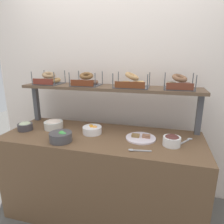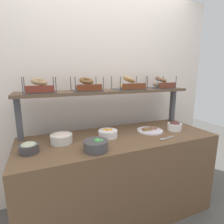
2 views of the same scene
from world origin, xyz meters
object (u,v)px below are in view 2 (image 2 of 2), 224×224
at_px(bowl_potato_salad, 61,138).
at_px(serving_spoon_by_edge, 165,138).
at_px(bowl_veggie_mix, 96,145).
at_px(bowl_chocolate_spread, 175,126).
at_px(bagel_basket_cinnamon_raisin, 87,86).
at_px(bagel_basket_everything, 39,87).
at_px(serving_spoon_near_plate, 176,125).
at_px(bagel_basket_sesame, 129,85).
at_px(bowl_fruit_salad, 108,133).
at_px(serving_plate_white, 150,130).
at_px(bagel_basket_poppy, 161,84).
at_px(bowl_tuna_salad, 29,148).

bearing_deg(bowl_potato_salad, serving_spoon_by_edge, -17.80).
bearing_deg(bowl_veggie_mix, bowl_potato_salad, 130.66).
relative_size(bowl_chocolate_spread, bagel_basket_cinnamon_raisin, 0.51).
relative_size(bowl_potato_salad, bagel_basket_everything, 0.66).
xyz_separation_m(serving_spoon_near_plate, bagel_basket_sesame, (-0.54, 0.17, 0.47)).
height_order(bowl_veggie_mix, bagel_basket_cinnamon_raisin, bagel_basket_cinnamon_raisin).
bearing_deg(bagel_basket_everything, bowl_chocolate_spread, -13.42).
relative_size(bowl_fruit_salad, serving_spoon_by_edge, 1.02).
relative_size(bowl_potato_salad, serving_spoon_near_plate, 1.26).
xyz_separation_m(bowl_chocolate_spread, serving_spoon_by_edge, (-0.27, -0.18, -0.04)).
relative_size(bowl_chocolate_spread, bagel_basket_sesame, 0.45).
relative_size(bowl_fruit_salad, serving_plate_white, 0.68).
bearing_deg(bowl_chocolate_spread, bagel_basket_everything, 166.58).
height_order(serving_spoon_by_edge, bagel_basket_poppy, bagel_basket_poppy).
xyz_separation_m(bowl_tuna_salad, bowl_potato_salad, (0.26, 0.11, 0.01)).
height_order(bowl_potato_salad, serving_spoon_near_plate, bowl_potato_salad).
distance_m(bowl_potato_salad, bagel_basket_sesame, 0.90).
bearing_deg(bowl_veggie_mix, bowl_tuna_salad, 162.07).
bearing_deg(bagel_basket_sesame, bowl_potato_salad, -165.82).
relative_size(bowl_potato_salad, serving_spoon_by_edge, 1.06).
bearing_deg(bagel_basket_cinnamon_raisin, serving_spoon_near_plate, -9.85).
bearing_deg(serving_plate_white, bowl_potato_salad, 177.66).
height_order(bowl_fruit_salad, bowl_chocolate_spread, bowl_chocolate_spread).
bearing_deg(serving_spoon_near_plate, bowl_fruit_salad, -176.84).
bearing_deg(serving_spoon_near_plate, bagel_basket_poppy, 119.25).
height_order(bowl_chocolate_spread, bagel_basket_everything, bagel_basket_everything).
bearing_deg(bowl_veggie_mix, serving_spoon_by_edge, -1.51).
distance_m(bowl_chocolate_spread, bagel_basket_everything, 1.42).
distance_m(bowl_potato_salad, bowl_chocolate_spread, 1.18).
bearing_deg(bagel_basket_poppy, bagel_basket_cinnamon_raisin, -179.32).
distance_m(bowl_chocolate_spread, bagel_basket_cinnamon_raisin, 1.02).
xyz_separation_m(bowl_tuna_salad, bowl_chocolate_spread, (1.43, 0.00, 0.01)).
height_order(bowl_chocolate_spread, bagel_basket_sesame, bagel_basket_sesame).
bearing_deg(bagel_basket_poppy, bagel_basket_everything, -179.57).
height_order(bowl_tuna_salad, bowl_veggie_mix, bowl_veggie_mix).
distance_m(bowl_fruit_salad, serving_plate_white, 0.47).
xyz_separation_m(serving_plate_white, bagel_basket_poppy, (0.30, 0.25, 0.47)).
relative_size(bowl_potato_salad, bowl_chocolate_spread, 1.30).
bearing_deg(serving_spoon_by_edge, bowl_tuna_salad, 171.34).
height_order(serving_spoon_near_plate, serving_spoon_by_edge, same).
relative_size(bowl_fruit_salad, bowl_chocolate_spread, 1.25).
distance_m(bowl_tuna_salad, bowl_potato_salad, 0.28).
bearing_deg(bagel_basket_sesame, bowl_fruit_salad, -147.28).
height_order(bagel_basket_cinnamon_raisin, bagel_basket_sesame, bagel_basket_sesame).
distance_m(serving_spoon_near_plate, bagel_basket_everything, 1.54).
height_order(bowl_potato_salad, serving_plate_white, bowl_potato_salad).
bearing_deg(bagel_basket_sesame, bowl_veggie_mix, -139.04).
bearing_deg(bagel_basket_cinnamon_raisin, bowl_veggie_mix, -97.49).
bearing_deg(bowl_chocolate_spread, bagel_basket_poppy, 83.62).
bearing_deg(serving_spoon_by_edge, serving_plate_white, 88.69).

